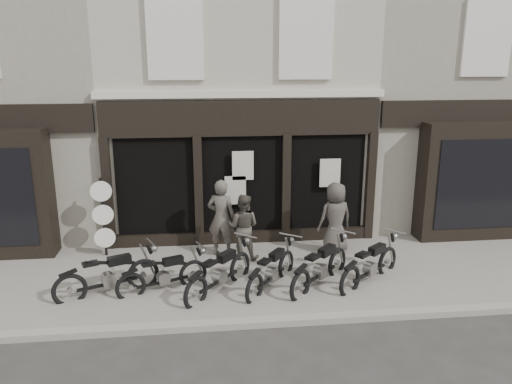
{
  "coord_description": "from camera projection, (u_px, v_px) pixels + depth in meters",
  "views": [
    {
      "loc": [
        -1.06,
        -9.69,
        4.93
      ],
      "look_at": [
        0.21,
        1.6,
        1.86
      ],
      "focal_mm": 35.0,
      "sensor_mm": 36.0,
      "label": 1
    }
  ],
  "objects": [
    {
      "name": "ground_plane",
      "position": [
        255.0,
        295.0,
        10.69
      ],
      "size": [
        90.0,
        90.0,
        0.0
      ],
      "primitive_type": "plane",
      "color": "#2D2B28",
      "rests_on": "ground"
    },
    {
      "name": "pavement",
      "position": [
        251.0,
        275.0,
        11.54
      ],
      "size": [
        30.0,
        4.2,
        0.12
      ],
      "primitive_type": "cube",
      "color": "slate",
      "rests_on": "ground_plane"
    },
    {
      "name": "kerb",
      "position": [
        262.0,
        322.0,
        9.48
      ],
      "size": [
        30.0,
        0.25,
        0.13
      ],
      "primitive_type": "cube",
      "color": "gray",
      "rests_on": "ground_plane"
    },
    {
      "name": "central_building",
      "position": [
        234.0,
        86.0,
        15.34
      ],
      "size": [
        7.3,
        6.22,
        8.34
      ],
      "color": "#A19A8A",
      "rests_on": "ground"
    },
    {
      "name": "neighbour_left",
      "position": [
        18.0,
        89.0,
        14.61
      ],
      "size": [
        5.6,
        6.73,
        8.34
      ],
      "color": "gray",
      "rests_on": "ground"
    },
    {
      "name": "neighbour_right",
      "position": [
        431.0,
        86.0,
        15.98
      ],
      "size": [
        5.6,
        6.73,
        8.34
      ],
      "color": "gray",
      "rests_on": "ground"
    },
    {
      "name": "motorcycle_0",
      "position": [
        109.0,
        279.0,
        10.5
      ],
      "size": [
        2.11,
        1.19,
        1.08
      ],
      "rotation": [
        0.0,
        0.0,
        0.41
      ],
      "color": "black",
      "rests_on": "ground"
    },
    {
      "name": "motorcycle_1",
      "position": [
        164.0,
        277.0,
        10.66
      ],
      "size": [
        1.91,
        1.02,
        0.97
      ],
      "rotation": [
        0.0,
        0.0,
        0.39
      ],
      "color": "black",
      "rests_on": "ground"
    },
    {
      "name": "motorcycle_2",
      "position": [
        220.0,
        276.0,
        10.64
      ],
      "size": [
        1.64,
        1.86,
        1.07
      ],
      "rotation": [
        0.0,
        0.0,
        0.87
      ],
      "color": "black",
      "rests_on": "ground"
    },
    {
      "name": "motorcycle_3",
      "position": [
        272.0,
        273.0,
        10.83
      ],
      "size": [
        1.46,
        1.82,
        1.01
      ],
      "rotation": [
        0.0,
        0.0,
        0.94
      ],
      "color": "black",
      "rests_on": "ground"
    },
    {
      "name": "motorcycle_4",
      "position": [
        320.0,
        270.0,
        10.91
      ],
      "size": [
        1.77,
        1.8,
        1.09
      ],
      "rotation": [
        0.0,
        0.0,
        0.8
      ],
      "color": "black",
      "rests_on": "ground"
    },
    {
      "name": "motorcycle_5",
      "position": [
        370.0,
        268.0,
        11.05
      ],
      "size": [
        1.87,
        1.62,
        1.07
      ],
      "rotation": [
        0.0,
        0.0,
        0.68
      ],
      "color": "black",
      "rests_on": "ground"
    },
    {
      "name": "man_left",
      "position": [
        222.0,
        218.0,
        12.34
      ],
      "size": [
        0.82,
        0.66,
        1.95
      ],
      "primitive_type": "imported",
      "rotation": [
        0.0,
        0.0,
        2.83
      ],
      "color": "#4F4941",
      "rests_on": "pavement"
    },
    {
      "name": "man_centre",
      "position": [
        243.0,
        227.0,
        12.18
      ],
      "size": [
        0.95,
        0.84,
        1.63
      ],
      "primitive_type": "imported",
      "rotation": [
        0.0,
        0.0,
        2.81
      ],
      "color": "#403B33",
      "rests_on": "pavement"
    },
    {
      "name": "man_right",
      "position": [
        335.0,
        218.0,
        12.52
      ],
      "size": [
        1.0,
        0.78,
        1.82
      ],
      "primitive_type": "imported",
      "rotation": [
        0.0,
        0.0,
        3.39
      ],
      "color": "#403B35",
      "rests_on": "pavement"
    },
    {
      "name": "advert_sign_post",
      "position": [
        104.0,
        221.0,
        12.3
      ],
      "size": [
        0.52,
        0.33,
        2.12
      ],
      "rotation": [
        0.0,
        0.0,
        0.15
      ],
      "color": "black",
      "rests_on": "ground"
    }
  ]
}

